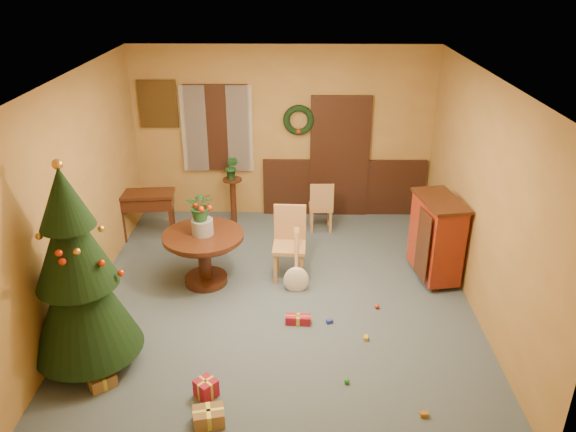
{
  "coord_description": "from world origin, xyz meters",
  "views": [
    {
      "loc": [
        0.2,
        -6.35,
        4.14
      ],
      "look_at": [
        0.11,
        0.4,
        1.01
      ],
      "focal_mm": 35.0,
      "sensor_mm": 36.0,
      "label": 1
    }
  ],
  "objects_px": {
    "chair_near": "(289,240)",
    "writing_desk": "(147,204)",
    "sideboard": "(436,236)",
    "dining_table": "(204,249)",
    "christmas_tree": "(77,275)"
  },
  "relations": [
    {
      "from": "chair_near",
      "to": "christmas_tree",
      "type": "relative_size",
      "value": 0.43
    },
    {
      "from": "chair_near",
      "to": "writing_desk",
      "type": "height_order",
      "value": "chair_near"
    },
    {
      "from": "chair_near",
      "to": "christmas_tree",
      "type": "distance_m",
      "value": 2.99
    },
    {
      "from": "christmas_tree",
      "to": "writing_desk",
      "type": "distance_m",
      "value": 3.16
    },
    {
      "from": "chair_near",
      "to": "writing_desk",
      "type": "distance_m",
      "value": 2.55
    },
    {
      "from": "dining_table",
      "to": "christmas_tree",
      "type": "relative_size",
      "value": 0.46
    },
    {
      "from": "dining_table",
      "to": "sideboard",
      "type": "distance_m",
      "value": 3.19
    },
    {
      "from": "writing_desk",
      "to": "chair_near",
      "type": "bearing_deg",
      "value": -26.85
    },
    {
      "from": "christmas_tree",
      "to": "writing_desk",
      "type": "relative_size",
      "value": 2.64
    },
    {
      "from": "chair_near",
      "to": "christmas_tree",
      "type": "bearing_deg",
      "value": -138.11
    },
    {
      "from": "writing_desk",
      "to": "dining_table",
      "type": "bearing_deg",
      "value": -51.24
    },
    {
      "from": "chair_near",
      "to": "sideboard",
      "type": "height_order",
      "value": "sideboard"
    },
    {
      "from": "dining_table",
      "to": "writing_desk",
      "type": "relative_size",
      "value": 1.21
    },
    {
      "from": "chair_near",
      "to": "sideboard",
      "type": "bearing_deg",
      "value": -1.04
    },
    {
      "from": "christmas_tree",
      "to": "sideboard",
      "type": "bearing_deg",
      "value": 24.54
    }
  ]
}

